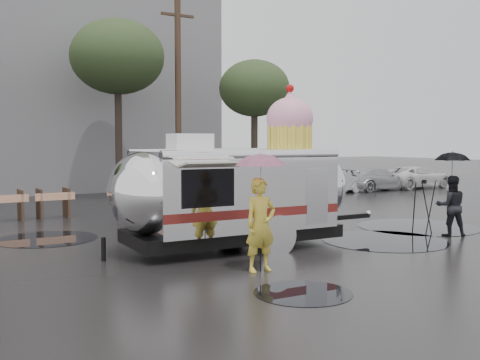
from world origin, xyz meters
TOP-DOWN VIEW (x-y plane):
  - ground at (0.00, 0.00)m, footprint 120.00×120.00m
  - puddles at (1.57, 1.80)m, footprint 13.28×10.76m
  - utility_pole at (2.50, 14.00)m, footprint 1.60×0.28m
  - tree_mid at (0.00, 15.00)m, footprint 4.20×4.20m
  - tree_right at (6.00, 13.00)m, footprint 3.36×3.36m
  - barricade_row at (-5.55, 9.96)m, footprint 4.30×0.80m
  - parked_cars at (11.78, 12.00)m, footprint 13.20×1.90m
  - airstream_trailer at (-1.39, 2.15)m, footprint 7.69×2.98m
  - person_left at (-2.28, -0.30)m, footprint 0.68×0.45m
  - umbrella_pink at (-2.28, -0.30)m, footprint 1.25×1.25m
  - person_right at (4.46, 0.49)m, footprint 0.91×0.83m
  - umbrella_black at (4.46, 0.49)m, footprint 1.17×1.17m
  - tripod at (4.06, 1.09)m, footprint 0.63×0.59m

SIDE VIEW (x-z plane):
  - ground at x=0.00m, z-range 0.00..0.00m
  - puddles at x=1.57m, z-range 0.00..0.01m
  - barricade_row at x=-5.55m, z-range 0.02..1.02m
  - parked_cars at x=11.78m, z-range -0.03..1.47m
  - person_right at x=4.46m, z-range 0.00..1.67m
  - tripod at x=4.06m, z-range 0.15..1.69m
  - person_left at x=-2.28m, z-range 0.00..1.88m
  - airstream_trailer at x=-1.39m, z-range -0.62..3.52m
  - umbrella_black at x=4.46m, z-range 0.77..3.12m
  - umbrella_pink at x=-2.28m, z-range 0.77..3.17m
  - utility_pole at x=2.50m, z-range 0.12..9.12m
  - tree_right at x=6.00m, z-range 1.85..8.27m
  - tree_mid at x=0.00m, z-range 2.33..10.35m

